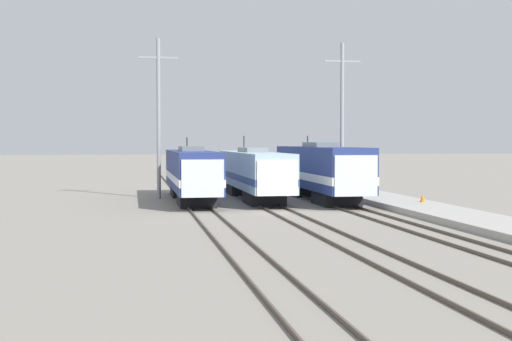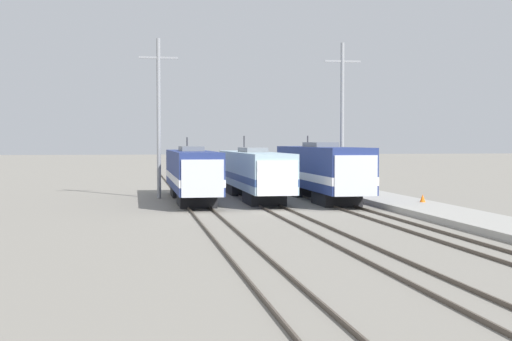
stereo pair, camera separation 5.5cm
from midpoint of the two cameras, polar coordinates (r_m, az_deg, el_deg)
name	(u,v)px [view 1 (the left image)]	position (r m, az deg, el deg)	size (l,w,h in m)	color
ground_plane	(278,211)	(45.68, 1.76, -3.26)	(400.00, 400.00, 0.00)	gray
rail_pair_far_left	(202,211)	(44.95, -4.34, -3.26)	(1.51, 120.00, 0.15)	#4C4238
rail_pair_center	(278,210)	(45.67, 1.76, -3.17)	(1.51, 120.00, 0.15)	#4C4238
rail_pair_far_right	(351,209)	(46.89, 7.60, -3.04)	(1.51, 120.00, 0.15)	#4C4238
locomotive_far_left	(192,173)	(53.02, -5.20, -0.20)	(2.94, 18.00, 4.79)	black
locomotive_center	(254,173)	(54.76, -0.22, -0.17)	(2.95, 19.44, 4.92)	#232326
locomotive_far_right	(322,171)	(53.77, 5.27, -0.02)	(3.12, 17.82, 4.92)	black
catenary_tower_left	(159,115)	(56.16, -7.83, 4.42)	(3.03, 0.31, 12.46)	gray
catenary_tower_right	(342,116)	(58.59, 6.87, 4.34)	(3.03, 0.31, 12.46)	gray
platform	(412,206)	(48.30, 12.37, -2.78)	(4.00, 120.00, 0.38)	#A8A59E
traffic_cone	(423,198)	(49.14, 13.15, -2.17)	(0.39, 0.39, 0.53)	orange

